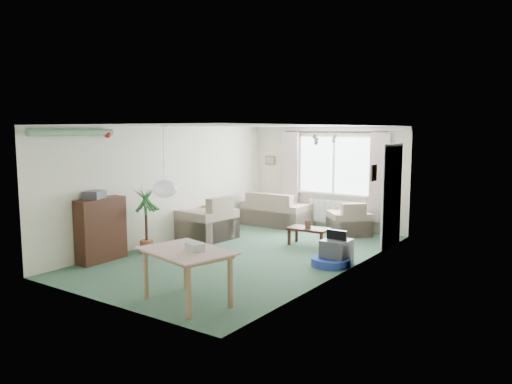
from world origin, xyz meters
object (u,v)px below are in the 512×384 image
Objects in this scene: armchair_corner at (349,218)px; tv_cube at (336,252)px; coffee_table at (309,237)px; bookshelf at (101,230)px; sofa at (276,209)px; armchair_left at (207,217)px; pet_bed at (331,262)px; dining_table at (187,277)px; houseplant at (146,219)px.

tv_cube is (0.87, -2.42, -0.15)m from armchair_corner.
coffee_table is 4.02m from bookshelf.
armchair_corner is at bearing 80.66° from coffee_table.
sofa is 1.57× the size of armchair_left.
bookshelf is 2.33× the size of tv_cube.
armchair_left reaches higher than sofa.
tv_cube is at bearing 89.15° from armchair_left.
armchair_corner reaches higher than pet_bed.
sofa is at bearing 137.06° from pet_bed.
dining_table is at bearing -105.10° from tv_cube.
armchair_corner reaches higher than tv_cube.
tv_cube is (1.10, -1.00, 0.04)m from coffee_table.
armchair_left is (-2.33, -2.12, 0.09)m from armchair_corner.
tv_cube is at bearing -42.23° from coffee_table.
houseplant is at bearing 82.17° from sofa.
houseplant reaches higher than armchair_corner.
sofa is 3.72m from tv_cube.
dining_table is at bearing -105.26° from pet_bed.
coffee_table is at bearing 138.28° from tv_cube.
houseplant reaches higher than pet_bed.
armchair_corner is (1.93, -0.02, -0.03)m from sofa.
dining_table is (2.73, -0.73, -0.21)m from bookshelf.
coffee_table is (-0.23, -1.42, -0.19)m from armchair_corner.
bookshelf is at bearing 81.46° from sofa.
bookshelf is (-0.34, -2.47, 0.10)m from armchair_left.
coffee_table is at bearing 140.14° from sofa.
armchair_left is 4.00m from dining_table.
bookshelf is 0.99× the size of dining_table.
houseplant is at bearing 147.43° from dining_table.
pet_bed is (1.05, -1.11, -0.11)m from coffee_table.
armchair_corner is 5.32m from bookshelf.
pet_bed is at bearing 19.50° from houseplant.
pet_bed is (3.30, 1.17, -0.57)m from houseplant.
sofa is at bearing 173.94° from armchair_left.
sofa is at bearing 139.57° from coffee_table.
armchair_left is at bearing 175.17° from tv_cube.
houseplant is 3.03m from dining_table.
tv_cube is (0.81, 2.90, -0.14)m from dining_table.
armchair_corner reaches higher than coffee_table.
sofa is 4.68m from bookshelf.
coffee_table is at bearing 50.57° from bookshelf.
sofa reaches higher than pet_bed.
tv_cube reaches higher than pet_bed.
houseplant reaches higher than armchair_left.
sofa is 1.93m from armchair_corner.
tv_cube is at bearing 74.39° from dining_table.
sofa reaches higher than armchair_corner.
coffee_table is (1.70, -1.44, -0.22)m from sofa.
armchair_left is 2.50m from bookshelf.
bookshelf is at bearing 165.03° from dining_table.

